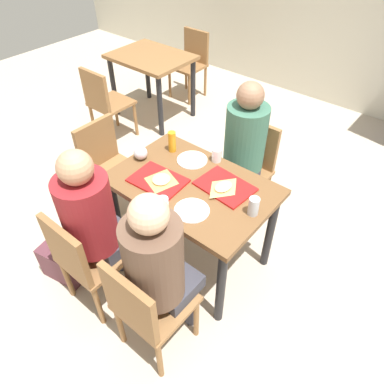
{
  "coord_description": "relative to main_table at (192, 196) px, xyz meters",
  "views": [
    {
      "loc": [
        1.16,
        -1.41,
        2.32
      ],
      "look_at": [
        0.0,
        0.0,
        0.68
      ],
      "focal_mm": 33.48,
      "sensor_mm": 36.0,
      "label": 1
    }
  ],
  "objects": [
    {
      "name": "main_table",
      "position": [
        0.0,
        0.0,
        0.0
      ],
      "size": [
        1.09,
        0.73,
        0.76
      ],
      "color": "brown",
      "rests_on": "ground_plane"
    },
    {
      "name": "chair_left_end",
      "position": [
        -0.93,
        0.0,
        -0.16
      ],
      "size": [
        0.4,
        0.4,
        0.84
      ],
      "color": "olive",
      "rests_on": "ground_plane"
    },
    {
      "name": "tray_red_far",
      "position": [
        0.19,
        0.11,
        0.12
      ],
      "size": [
        0.38,
        0.29,
        0.02
      ],
      "primitive_type": "cube",
      "rotation": [
        0.0,
        0.0,
        -0.09
      ],
      "color": "red",
      "rests_on": "main_table"
    },
    {
      "name": "ground_plane",
      "position": [
        0.0,
        0.0,
        -0.66
      ],
      "size": [
        10.0,
        10.0,
        0.02
      ],
      "primitive_type": "cube",
      "color": "#B7A893"
    },
    {
      "name": "plastic_cup_b",
      "position": [
        0.03,
        -0.31,
        0.16
      ],
      "size": [
        0.07,
        0.07,
        0.1
      ],
      "primitive_type": "cylinder",
      "color": "white",
      "rests_on": "main_table"
    },
    {
      "name": "chair_far_side",
      "position": [
        0.0,
        0.75,
        -0.16
      ],
      "size": [
        0.4,
        0.4,
        0.84
      ],
      "color": "olive",
      "rests_on": "ground_plane"
    },
    {
      "name": "chair_near_right",
      "position": [
        0.27,
        -0.75,
        -0.16
      ],
      "size": [
        0.4,
        0.4,
        0.84
      ],
      "color": "olive",
      "rests_on": "ground_plane"
    },
    {
      "name": "background_chair_near",
      "position": [
        -1.8,
        0.71,
        -0.16
      ],
      "size": [
        0.4,
        0.4,
        0.84
      ],
      "color": "olive",
      "rests_on": "ground_plane"
    },
    {
      "name": "paper_plate_near_edge",
      "position": [
        0.16,
        -0.2,
        0.12
      ],
      "size": [
        0.22,
        0.22,
        0.01
      ],
      "primitive_type": "cylinder",
      "color": "white",
      "rests_on": "main_table"
    },
    {
      "name": "person_far_side",
      "position": [
        -0.0,
        0.61,
        0.09
      ],
      "size": [
        0.32,
        0.42,
        1.25
      ],
      "color": "#383842",
      "rests_on": "ground_plane"
    },
    {
      "name": "pizza_slice_b",
      "position": [
        0.2,
        0.08,
        0.14
      ],
      "size": [
        0.15,
        0.2,
        0.02
      ],
      "color": "#DBAD60",
      "rests_on": "tray_red_far"
    },
    {
      "name": "paper_plate_center",
      "position": [
        -0.16,
        0.2,
        0.12
      ],
      "size": [
        0.22,
        0.22,
        0.01
      ],
      "primitive_type": "cylinder",
      "color": "white",
      "rests_on": "main_table"
    },
    {
      "name": "chair_near_left",
      "position": [
        -0.27,
        -0.75,
        -0.16
      ],
      "size": [
        0.4,
        0.4,
        0.84
      ],
      "color": "olive",
      "rests_on": "ground_plane"
    },
    {
      "name": "person_in_red",
      "position": [
        -0.27,
        -0.61,
        0.09
      ],
      "size": [
        0.32,
        0.42,
        1.25
      ],
      "color": "#383842",
      "rests_on": "ground_plane"
    },
    {
      "name": "plastic_cup_a",
      "position": [
        -0.03,
        0.31,
        0.16
      ],
      "size": [
        0.07,
        0.07,
        0.1
      ],
      "primitive_type": "cylinder",
      "color": "white",
      "rests_on": "main_table"
    },
    {
      "name": "pizza_slice_a",
      "position": [
        -0.16,
        -0.12,
        0.14
      ],
      "size": [
        0.24,
        0.24,
        0.02
      ],
      "color": "tan",
      "rests_on": "tray_red_near"
    },
    {
      "name": "background_table",
      "position": [
        -1.8,
        1.44,
        -0.02
      ],
      "size": [
        0.9,
        0.7,
        0.76
      ],
      "color": "olive",
      "rests_on": "ground_plane"
    },
    {
      "name": "background_chair_far",
      "position": [
        -1.8,
        2.18,
        -0.16
      ],
      "size": [
        0.4,
        0.4,
        0.84
      ],
      "color": "olive",
      "rests_on": "ground_plane"
    },
    {
      "name": "person_in_brown_jacket",
      "position": [
        0.27,
        -0.61,
        0.09
      ],
      "size": [
        0.32,
        0.42,
        1.25
      ],
      "color": "#383842",
      "rests_on": "ground_plane"
    },
    {
      "name": "foil_bundle",
      "position": [
        -0.46,
        -0.02,
        0.16
      ],
      "size": [
        0.1,
        0.1,
        0.1
      ],
      "primitive_type": "sphere",
      "color": "silver",
      "rests_on": "main_table"
    },
    {
      "name": "handbag",
      "position": [
        -0.62,
        -0.77,
        -0.51
      ],
      "size": [
        0.35,
        0.22,
        0.28
      ],
      "primitive_type": "cube",
      "rotation": [
        0.0,
        0.0,
        0.2
      ],
      "color": "#592D38",
      "rests_on": "ground_plane"
    },
    {
      "name": "soda_can",
      "position": [
        0.46,
        0.02,
        0.17
      ],
      "size": [
        0.07,
        0.07,
        0.12
      ],
      "primitive_type": "cylinder",
      "color": "#B7BCC6",
      "rests_on": "main_table"
    },
    {
      "name": "tray_red_near",
      "position": [
        -0.19,
        -0.13,
        0.12
      ],
      "size": [
        0.38,
        0.28,
        0.02
      ],
      "primitive_type": "cube",
      "rotation": [
        0.0,
        0.0,
        0.06
      ],
      "color": "red",
      "rests_on": "main_table"
    },
    {
      "name": "condiment_bottle",
      "position": [
        -0.36,
        0.2,
        0.19
      ],
      "size": [
        0.06,
        0.06,
        0.16
      ],
      "primitive_type": "cylinder",
      "color": "orange",
      "rests_on": "main_table"
    }
  ]
}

